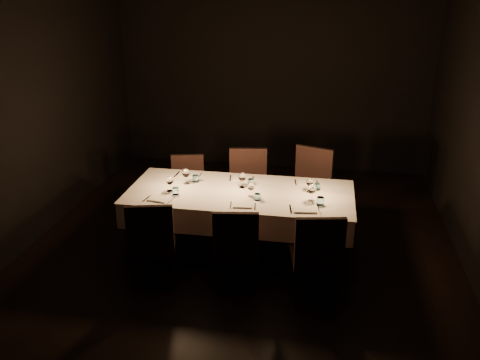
% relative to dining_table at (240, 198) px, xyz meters
% --- Properties ---
extents(room, '(5.01, 6.01, 3.01)m').
position_rel_dining_table_xyz_m(room, '(0.00, 0.00, 0.81)').
color(room, black).
rests_on(room, ground).
extents(dining_table, '(2.52, 1.12, 0.76)m').
position_rel_dining_table_xyz_m(dining_table, '(0.00, 0.00, 0.00)').
color(dining_table, black).
rests_on(dining_table, ground).
extents(chair_near_left, '(0.56, 0.56, 0.96)m').
position_rel_dining_table_xyz_m(chair_near_left, '(-0.75, -0.85, -0.16)').
color(chair_near_left, black).
rests_on(chair_near_left, ground).
extents(place_setting_near_left, '(0.33, 0.40, 0.18)m').
position_rel_dining_table_xyz_m(place_setting_near_left, '(-0.77, -0.22, 0.14)').
color(place_setting_near_left, white).
rests_on(place_setting_near_left, dining_table).
extents(chair_near_center, '(0.50, 0.50, 0.92)m').
position_rel_dining_table_xyz_m(chair_near_center, '(0.10, -0.79, -0.18)').
color(chair_near_center, black).
rests_on(chair_near_center, ground).
extents(place_setting_near_center, '(0.31, 0.39, 0.17)m').
position_rel_dining_table_xyz_m(place_setting_near_center, '(0.15, -0.22, 0.14)').
color(place_setting_near_center, white).
rests_on(place_setting_near_center, dining_table).
extents(chair_near_right, '(0.54, 0.54, 0.97)m').
position_rel_dining_table_xyz_m(chair_near_right, '(0.90, -0.85, -0.15)').
color(chair_near_right, black).
rests_on(chair_near_right, ground).
extents(place_setting_near_right, '(0.36, 0.41, 0.19)m').
position_rel_dining_table_xyz_m(place_setting_near_right, '(0.80, -0.22, 0.15)').
color(place_setting_near_right, white).
rests_on(place_setting_near_right, dining_table).
extents(chair_far_left, '(0.50, 0.50, 0.87)m').
position_rel_dining_table_xyz_m(chair_far_left, '(-0.81, 0.72, -0.20)').
color(chair_far_left, black).
rests_on(chair_far_left, ground).
extents(place_setting_far_left, '(0.33, 0.41, 0.18)m').
position_rel_dining_table_xyz_m(place_setting_far_left, '(-0.65, 0.22, 0.15)').
color(place_setting_far_left, white).
rests_on(place_setting_far_left, dining_table).
extents(chair_far_center, '(0.54, 0.54, 0.99)m').
position_rel_dining_table_xyz_m(chair_far_center, '(-0.03, 0.74, -0.14)').
color(chair_far_center, black).
rests_on(chair_far_center, ground).
extents(place_setting_far_center, '(0.33, 0.40, 0.18)m').
position_rel_dining_table_xyz_m(place_setting_far_center, '(0.01, 0.22, 0.14)').
color(place_setting_far_center, white).
rests_on(place_setting_far_center, dining_table).
extents(chair_far_right, '(0.63, 0.63, 1.02)m').
position_rel_dining_table_xyz_m(chair_far_right, '(0.74, 0.83, -0.13)').
color(chair_far_right, black).
rests_on(chair_far_right, ground).
extents(place_setting_far_right, '(0.31, 0.39, 0.17)m').
position_rel_dining_table_xyz_m(place_setting_far_right, '(0.77, 0.22, 0.14)').
color(place_setting_far_right, white).
rests_on(place_setting_far_right, dining_table).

